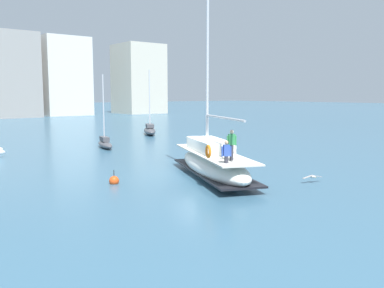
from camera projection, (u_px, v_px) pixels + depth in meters
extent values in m
plane|color=#38607A|center=(193.00, 173.00, 25.64)|extent=(400.00, 400.00, 0.00)
ellipsoid|color=white|center=(213.00, 166.00, 24.10)|extent=(5.91, 9.78, 1.40)
cube|color=black|center=(213.00, 171.00, 24.14)|extent=(5.86, 9.62, 0.10)
cube|color=beige|center=(213.00, 153.00, 24.01)|extent=(5.55, 9.27, 0.08)
cube|color=white|center=(210.00, 145.00, 24.65)|extent=(3.21, 4.63, 0.70)
cylinder|color=silver|center=(208.00, 47.00, 24.41)|extent=(0.16, 0.16, 12.30)
cylinder|color=#B7B7BC|center=(224.00, 118.00, 22.15)|extent=(2.33, 5.36, 0.12)
cylinder|color=silver|center=(193.00, 137.00, 28.17)|extent=(0.85, 0.40, 0.06)
torus|color=orange|center=(208.00, 152.00, 21.11)|extent=(0.40, 0.70, 0.70)
cylinder|color=#33333D|center=(231.00, 153.00, 21.21)|extent=(0.20, 0.20, 0.80)
cube|color=#338C4C|center=(232.00, 139.00, 21.13)|extent=(0.37, 0.31, 0.56)
sphere|color=beige|center=(232.00, 132.00, 21.08)|extent=(0.20, 0.20, 0.20)
cylinder|color=#338C4C|center=(228.00, 141.00, 21.07)|extent=(0.09, 0.09, 0.50)
cylinder|color=#338C4C|center=(236.00, 140.00, 21.19)|extent=(0.09, 0.09, 0.50)
cylinder|color=#33333D|center=(226.00, 160.00, 20.40)|extent=(0.20, 0.20, 0.35)
cube|color=#3351AD|center=(226.00, 150.00, 20.34)|extent=(0.37, 0.31, 0.56)
sphere|color=tan|center=(226.00, 143.00, 20.30)|extent=(0.20, 0.20, 0.20)
cylinder|color=#3351AD|center=(222.00, 152.00, 20.29)|extent=(0.09, 0.09, 0.50)
cylinder|color=#3351AD|center=(231.00, 151.00, 20.41)|extent=(0.09, 0.09, 0.50)
torus|color=silver|center=(230.00, 148.00, 21.41)|extent=(0.72, 0.35, 0.76)
ellipsoid|color=#4C4C51|center=(150.00, 131.00, 49.79)|extent=(3.66, 5.46, 0.89)
cube|color=#4C4C51|center=(150.00, 126.00, 49.45)|extent=(1.75, 2.33, 0.40)
cylinder|color=silver|center=(150.00, 99.00, 48.93)|extent=(0.14, 0.14, 6.79)
ellipsoid|color=#4C4C51|center=(105.00, 145.00, 37.39)|extent=(1.74, 3.88, 0.61)
cube|color=#4C4C51|center=(105.00, 139.00, 37.49)|extent=(0.91, 1.60, 0.40)
cylinder|color=silver|center=(103.00, 108.00, 37.24)|extent=(0.11, 0.11, 5.99)
ellipsoid|color=silver|center=(312.00, 177.00, 22.80)|extent=(0.27, 0.39, 0.16)
sphere|color=silver|center=(315.00, 177.00, 22.63)|extent=(0.11, 0.11, 0.11)
cone|color=gold|center=(315.00, 177.00, 22.57)|extent=(0.06, 0.08, 0.04)
cube|color=#9E9993|center=(317.00, 176.00, 22.93)|extent=(0.64, 0.29, 0.16)
cube|color=#9E9993|center=(308.00, 177.00, 22.67)|extent=(0.64, 0.29, 0.16)
sphere|color=#EA4C19|center=(114.00, 181.00, 22.57)|extent=(0.54, 0.54, 0.54)
cylinder|color=black|center=(114.00, 175.00, 22.54)|extent=(0.04, 0.04, 0.60)
cube|color=gray|center=(5.00, 76.00, 87.79)|extent=(10.60, 15.18, 17.46)
cube|color=silver|center=(63.00, 77.00, 95.05)|extent=(10.27, 10.43, 17.58)
cube|color=beige|center=(139.00, 79.00, 104.46)|extent=(10.39, 10.53, 17.13)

